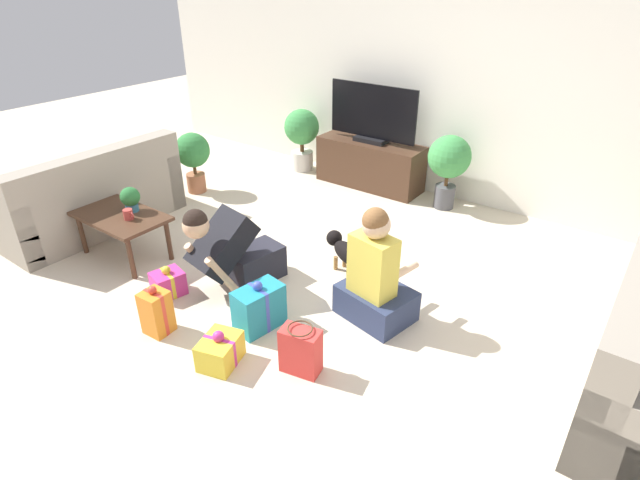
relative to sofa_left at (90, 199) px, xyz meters
name	(u,v)px	position (x,y,z in m)	size (l,w,h in m)	color
ground_plane	(296,298)	(2.43, 0.22, -0.30)	(16.00, 16.00, 0.00)	beige
wall_back	(451,77)	(2.43, 2.85, 1.00)	(8.40, 0.06, 2.60)	white
sofa_left	(90,199)	(0.00, 0.00, 0.00)	(0.83, 1.72, 0.83)	gray
coffee_table	(121,220)	(0.78, -0.17, 0.07)	(0.85, 0.51, 0.42)	#472D1E
tv_console	(370,164)	(1.67, 2.56, -0.03)	(1.26, 0.43, 0.54)	#472D1E
tv	(372,117)	(1.67, 2.56, 0.53)	(1.09, 0.20, 0.65)	black
potted_plant_corner_left	(193,155)	(0.15, 1.21, 0.15)	(0.39, 0.39, 0.70)	#A36042
potted_plant_back_right	(449,162)	(2.66, 2.51, 0.23)	(0.45, 0.45, 0.80)	#4C4C51
potted_plant_back_left	(302,133)	(0.69, 2.51, 0.18)	(0.44, 0.44, 0.78)	beige
person_kneeling	(233,251)	(1.94, 0.04, 0.05)	(0.45, 0.83, 0.80)	#23232D
person_sitting	(375,280)	(3.05, 0.37, 0.04)	(0.59, 0.55, 0.91)	#283351
dog	(345,251)	(2.52, 0.77, -0.09)	(0.53, 0.31, 0.32)	black
gift_box_a	(156,312)	(1.89, -0.69, -0.13)	(0.19, 0.18, 0.39)	orange
gift_box_b	(220,351)	(2.49, -0.65, -0.19)	(0.29, 0.34, 0.26)	yellow
gift_box_c	(168,283)	(1.57, -0.34, -0.19)	(0.25, 0.28, 0.26)	#CC3389
gift_box_d	(259,308)	(2.44, -0.21, -0.13)	(0.26, 0.38, 0.39)	teal
gift_bag_a	(301,350)	(2.96, -0.39, -0.13)	(0.28, 0.19, 0.35)	red
mug	(128,214)	(0.93, -0.18, 0.17)	(0.12, 0.08, 0.09)	#B23D38
tabletop_plant	(130,198)	(0.81, -0.06, 0.24)	(0.17, 0.17, 0.22)	#336B84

